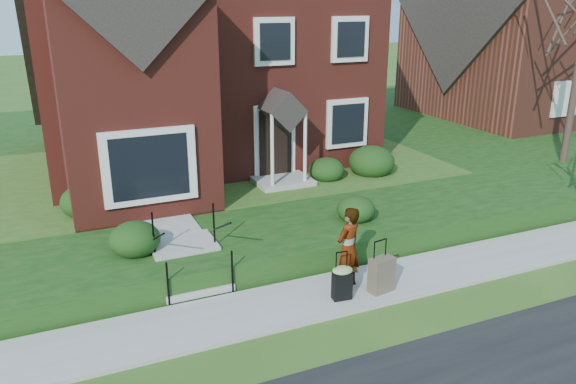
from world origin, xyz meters
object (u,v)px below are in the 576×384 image
woman (348,248)px  suitcase_black (342,281)px  suitcase_olive (382,275)px  front_steps (188,260)px

woman → suitcase_black: bearing=26.1°
woman → suitcase_olive: size_ratio=1.57×
woman → suitcase_olive: bearing=116.3°
suitcase_olive → suitcase_black: bearing=168.0°
suitcase_black → suitcase_olive: (0.88, -0.04, -0.02)m
suitcase_black → suitcase_olive: 0.88m
front_steps → woman: bearing=-31.1°
front_steps → woman: size_ratio=1.16×
front_steps → woman: 3.40m
suitcase_olive → front_steps: bearing=138.2°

